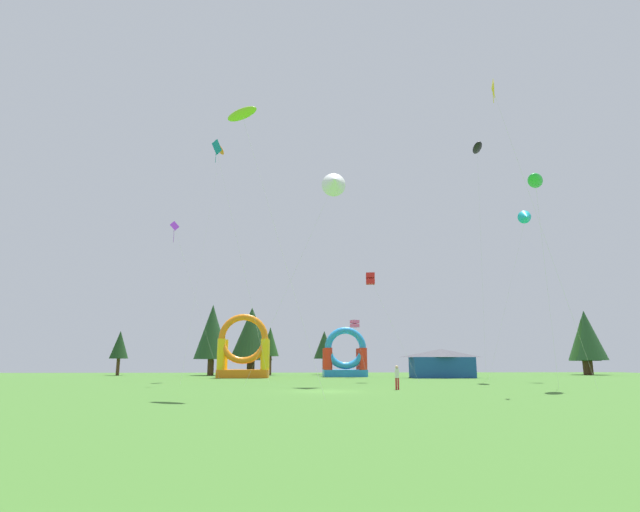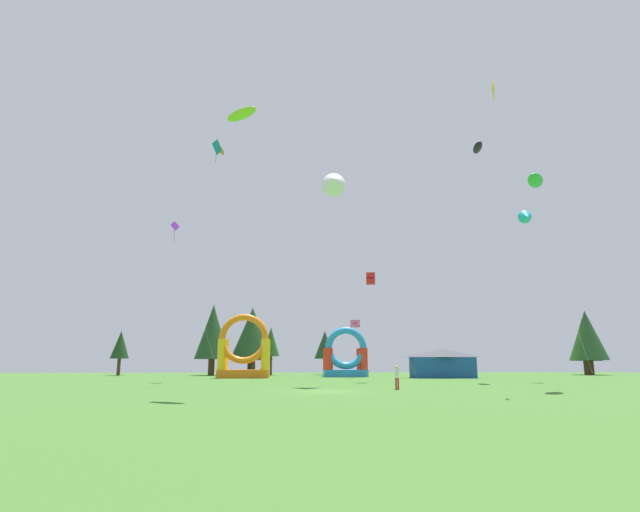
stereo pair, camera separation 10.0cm
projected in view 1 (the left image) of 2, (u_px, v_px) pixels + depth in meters
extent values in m
plane|color=#3D6B28|center=(325.00, 391.00, 33.72)|extent=(120.00, 120.00, 0.00)
cube|color=red|center=(370.00, 282.00, 51.75)|extent=(0.99, 0.99, 0.52)
cube|color=red|center=(370.00, 276.00, 51.88)|extent=(0.99, 0.99, 0.52)
cylinder|color=silver|center=(394.00, 329.00, 50.57)|extent=(4.53, 0.62, 10.34)
ellipsoid|color=#8CD826|center=(242.00, 114.00, 32.90)|extent=(2.41, 2.08, 0.86)
cylinder|color=silver|center=(279.00, 241.00, 29.48)|extent=(5.21, 3.57, 17.82)
pyramid|color=purple|center=(174.00, 227.00, 58.90)|extent=(0.90, 0.87, 0.91)
cylinder|color=purple|center=(174.00, 234.00, 58.67)|extent=(0.04, 0.04, 1.89)
cylinder|color=silver|center=(196.00, 301.00, 57.13)|extent=(6.01, 0.24, 17.43)
ellipsoid|color=black|center=(477.00, 148.00, 56.82)|extent=(1.98, 3.20, 1.01)
cylinder|color=silver|center=(482.00, 265.00, 57.71)|extent=(2.00, 7.12, 25.61)
cone|color=white|center=(334.00, 182.00, 45.93)|extent=(2.28, 2.21, 2.37)
cylinder|color=silver|center=(291.00, 279.00, 43.94)|extent=(7.63, 0.16, 18.03)
pyramid|color=#0C7F7A|center=(215.00, 148.00, 50.24)|extent=(0.73, 1.19, 1.24)
cylinder|color=#0C7F7A|center=(216.00, 155.00, 50.04)|extent=(0.04, 0.04, 1.56)
cylinder|color=silver|center=(242.00, 262.00, 48.93)|extent=(5.70, 1.89, 22.83)
ellipsoid|color=orange|center=(220.00, 149.00, 59.00)|extent=(1.19, 2.27, 1.10)
cylinder|color=silver|center=(203.00, 251.00, 52.10)|extent=(1.34, 8.53, 26.33)
cube|color=#EA599E|center=(355.00, 326.00, 64.67)|extent=(1.20, 1.20, 0.41)
cube|color=#EA599E|center=(355.00, 322.00, 64.77)|extent=(1.20, 1.20, 0.41)
cylinder|color=silver|center=(361.00, 350.00, 62.94)|extent=(1.20, 2.32, 6.74)
ellipsoid|color=green|center=(535.00, 181.00, 39.41)|extent=(2.66, 3.21, 0.87)
cylinder|color=silver|center=(547.00, 284.00, 39.20)|extent=(1.83, 2.83, 15.83)
pyramid|color=yellow|center=(491.00, 90.00, 37.08)|extent=(0.62, 1.18, 1.20)
cylinder|color=yellow|center=(493.00, 96.00, 36.94)|extent=(0.04, 0.04, 1.06)
cylinder|color=silver|center=(545.00, 238.00, 36.57)|extent=(7.44, 3.17, 21.57)
cone|color=#19B7CC|center=(526.00, 217.00, 54.84)|extent=(1.75, 1.88, 1.70)
cylinder|color=silver|center=(508.00, 297.00, 53.47)|extent=(4.91, 1.16, 17.41)
cylinder|color=#B21E26|center=(398.00, 384.00, 35.78)|extent=(0.17, 0.17, 0.82)
cylinder|color=#B21E26|center=(396.00, 384.00, 35.86)|extent=(0.17, 0.17, 0.82)
cylinder|color=silver|center=(397.00, 373.00, 35.97)|extent=(0.40, 0.40, 0.65)
sphere|color=#D8AD84|center=(397.00, 367.00, 36.06)|extent=(0.22, 0.22, 0.22)
cube|color=orange|center=(243.00, 374.00, 62.38)|extent=(6.29, 3.57, 0.98)
cylinder|color=yellow|center=(221.00, 354.00, 61.46)|extent=(1.00, 1.00, 3.74)
cylinder|color=yellow|center=(265.00, 354.00, 61.75)|extent=(1.00, 1.00, 3.74)
cylinder|color=yellow|center=(224.00, 354.00, 63.97)|extent=(1.00, 1.00, 3.74)
cylinder|color=yellow|center=(266.00, 354.00, 64.26)|extent=(1.00, 1.00, 3.74)
torus|color=orange|center=(243.00, 339.00, 61.99)|extent=(6.09, 0.80, 6.09)
cube|color=#268CD8|center=(345.00, 373.00, 67.10)|extent=(5.71, 3.97, 0.91)
cylinder|color=red|center=(328.00, 359.00, 65.96)|extent=(1.11, 1.11, 2.81)
cylinder|color=red|center=(363.00, 359.00, 66.21)|extent=(1.11, 1.11, 2.81)
cylinder|color=red|center=(327.00, 359.00, 68.75)|extent=(1.11, 1.11, 2.81)
cylinder|color=red|center=(360.00, 359.00, 69.00)|extent=(1.11, 1.11, 2.81)
torus|color=#268CD8|center=(346.00, 348.00, 66.37)|extent=(5.49, 0.89, 5.49)
cube|color=#19478C|center=(442.00, 367.00, 62.02)|extent=(7.52, 3.27, 2.50)
pyramid|color=#3F3F47|center=(441.00, 353.00, 62.39)|extent=(7.52, 3.27, 1.01)
cylinder|color=#4C331E|center=(118.00, 367.00, 73.24)|extent=(0.48, 0.48, 2.41)
cone|color=#193819|center=(120.00, 345.00, 73.90)|extent=(2.64, 2.64, 4.02)
cylinder|color=#4C331E|center=(211.00, 367.00, 73.23)|extent=(0.91, 0.91, 2.33)
cone|color=#1E4221|center=(212.00, 332.00, 74.29)|extent=(5.05, 5.05, 7.96)
cylinder|color=#4C331E|center=(251.00, 368.00, 75.85)|extent=(1.17, 1.17, 2.17)
cone|color=#193819|center=(252.00, 334.00, 76.89)|extent=(6.50, 6.50, 7.98)
cylinder|color=#4C331E|center=(270.00, 366.00, 74.46)|extent=(0.47, 0.47, 2.75)
cone|color=#234C1E|center=(270.00, 342.00, 75.18)|extent=(2.62, 2.62, 4.28)
cylinder|color=#4C331E|center=(324.00, 367.00, 76.76)|extent=(0.58, 0.58, 2.41)
cone|color=#193819|center=(324.00, 345.00, 77.44)|extent=(3.24, 3.24, 4.18)
cylinder|color=#4C331E|center=(586.00, 368.00, 76.06)|extent=(0.81, 0.81, 2.08)
cone|color=#234C1E|center=(583.00, 340.00, 76.93)|extent=(4.48, 4.48, 6.36)
cylinder|color=#4C331E|center=(589.00, 368.00, 76.16)|extent=(1.00, 1.00, 2.18)
cone|color=#1E4221|center=(586.00, 335.00, 77.16)|extent=(5.56, 5.56, 7.53)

